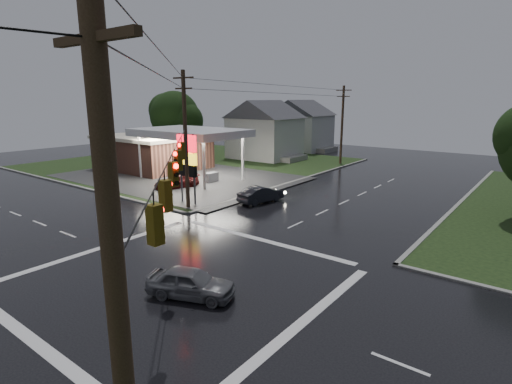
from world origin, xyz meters
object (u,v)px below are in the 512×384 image
Objects in this scene: gas_station at (158,150)px; utility_pole_n at (342,124)px; house_far at (301,125)px; car_pump at (177,182)px; tree_nw_behind at (175,116)px; pylon_sign at (187,157)px; car_crossing at (191,283)px; utility_pole_nw at (186,139)px; house_near at (265,129)px; utility_pole_se at (118,317)px; car_north at (261,194)px.

utility_pole_n reaches higher than gas_station.
car_pump is at bearing -79.97° from house_far.
car_pump is (17.91, -15.99, -5.52)m from tree_nw_behind.
pylon_sign is 17.20m from car_crossing.
tree_nw_behind is at bearing -161.79° from utility_pole_n.
utility_pole_nw is at bearing -17.15° from car_pump.
house_far is at bearing 94.76° from house_near.
tree_nw_behind is at bearing 27.34° from car_crossing.
tree_nw_behind is 24.63m from car_pump.
utility_pole_se reaches higher than pylon_sign.
tree_nw_behind is (-12.89, -6.01, 1.77)m from house_near.
car_crossing reaches higher than car_pump.
utility_pole_n is 0.95× the size of house_far.
house_near is 14.33m from tree_nw_behind.
gas_station reaches higher than car_north.
car_north is at bearing 21.38° from car_pump.
house_far is (3.73, 28.30, 1.86)m from gas_station.
car_north is at bearing -54.64° from house_near.
house_near is at bearing 24.98° from tree_nw_behind.
utility_pole_nw reaches higher than house_near.
utility_pole_n is at bearing 111.80° from utility_pole_se.
utility_pole_nw is 8.08m from car_north.
utility_pole_se is 2.40× the size of car_pump.
utility_pole_nw is 9.34m from car_pump.
house_far is at bearing 107.92° from utility_pole_nw.
utility_pole_se is 54.77m from house_near.
utility_pole_se is 65.55m from house_far.
car_crossing is (11.34, -39.01, -4.78)m from utility_pole_n.
car_pump is (-17.78, 15.01, -0.03)m from car_crossing.
utility_pole_se is at bearing -45.00° from pylon_sign.
house_near is 2.56× the size of car_north.
car_north is at bearing 4.33° from car_crossing.
pylon_sign is 39.21m from house_far.
house_near and house_far have the same top height.
house_near is at bearing 9.95° from car_crossing.
car_north is (16.16, -33.37, -3.69)m from house_far.
gas_station is 17.07m from house_near.
house_near is at bearing 120.65° from car_pump.
car_pump is at bearing -30.33° from gas_station.
utility_pole_n reaches higher than house_far.
car_crossing is (27.52, -20.71, -1.86)m from gas_station.
pylon_sign is at bearing 25.33° from car_crossing.
utility_pole_n is (1.00, 27.50, 1.46)m from pylon_sign.
house_far is at bearing -52.64° from car_north.
utility_pole_se is 35.00m from car_pump.
pylon_sign is at bearing -31.22° from gas_station.
car_pump is at bearing 137.26° from utility_pole_se.
utility_pole_nw is at bearing 25.51° from car_crossing.
utility_pole_n is 40.90m from car_crossing.
utility_pole_nw is at bearing -90.00° from utility_pole_n.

